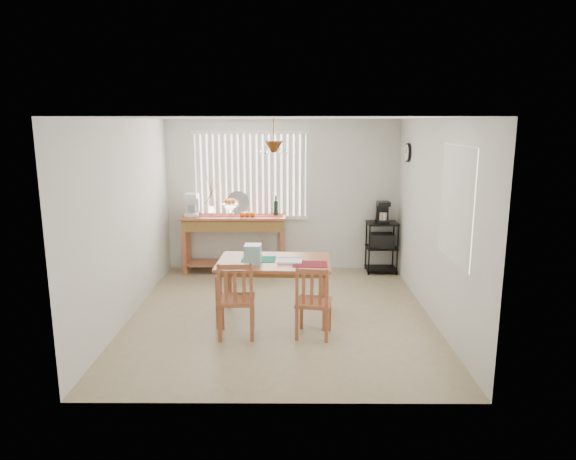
{
  "coord_description": "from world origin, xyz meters",
  "views": [
    {
      "loc": [
        0.14,
        -6.56,
        2.56
      ],
      "look_at": [
        0.1,
        0.55,
        1.05
      ],
      "focal_mm": 32.0,
      "sensor_mm": 36.0,
      "label": 1
    }
  ],
  "objects_px": {
    "wire_cart": "(382,242)",
    "cart_items": "(383,212)",
    "chair_right": "(313,302)",
    "chair_left": "(236,300)",
    "sideboard": "(235,230)",
    "dining_table": "(274,267)"
  },
  "relations": [
    {
      "from": "chair_left",
      "to": "chair_right",
      "type": "distance_m",
      "value": 0.93
    },
    {
      "from": "dining_table",
      "to": "chair_right",
      "type": "distance_m",
      "value": 0.84
    },
    {
      "from": "sideboard",
      "to": "chair_left",
      "type": "bearing_deg",
      "value": -83.65
    },
    {
      "from": "wire_cart",
      "to": "chair_left",
      "type": "distance_m",
      "value": 3.52
    },
    {
      "from": "cart_items",
      "to": "dining_table",
      "type": "bearing_deg",
      "value": -130.05
    },
    {
      "from": "chair_left",
      "to": "chair_right",
      "type": "xyz_separation_m",
      "value": [
        0.93,
        -0.0,
        -0.03
      ]
    },
    {
      "from": "sideboard",
      "to": "cart_items",
      "type": "bearing_deg",
      "value": 0.61
    },
    {
      "from": "sideboard",
      "to": "chair_left",
      "type": "distance_m",
      "value": 2.75
    },
    {
      "from": "dining_table",
      "to": "chair_left",
      "type": "bearing_deg",
      "value": -124.78
    },
    {
      "from": "chair_left",
      "to": "wire_cart",
      "type": "bearing_deg",
      "value": 51.0
    },
    {
      "from": "dining_table",
      "to": "chair_left",
      "type": "height_order",
      "value": "chair_left"
    },
    {
      "from": "cart_items",
      "to": "dining_table",
      "type": "relative_size",
      "value": 0.24
    },
    {
      "from": "chair_left",
      "to": "cart_items",
      "type": "bearing_deg",
      "value": 51.1
    },
    {
      "from": "sideboard",
      "to": "cart_items",
      "type": "relative_size",
      "value": 4.86
    },
    {
      "from": "cart_items",
      "to": "chair_left",
      "type": "distance_m",
      "value": 3.58
    },
    {
      "from": "wire_cart",
      "to": "chair_right",
      "type": "distance_m",
      "value": 3.03
    },
    {
      "from": "sideboard",
      "to": "wire_cart",
      "type": "relative_size",
      "value": 2.0
    },
    {
      "from": "sideboard",
      "to": "cart_items",
      "type": "distance_m",
      "value": 2.54
    },
    {
      "from": "chair_left",
      "to": "sideboard",
      "type": "bearing_deg",
      "value": 96.35
    },
    {
      "from": "wire_cart",
      "to": "chair_right",
      "type": "bearing_deg",
      "value": -115.19
    },
    {
      "from": "wire_cart",
      "to": "cart_items",
      "type": "xyz_separation_m",
      "value": [
        -0.0,
        0.01,
        0.52
      ]
    },
    {
      "from": "dining_table",
      "to": "chair_right",
      "type": "relative_size",
      "value": 1.67
    }
  ]
}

